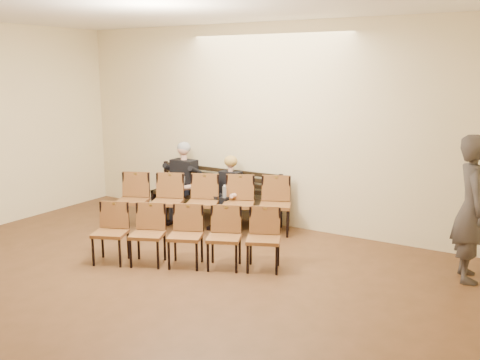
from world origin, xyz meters
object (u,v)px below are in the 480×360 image
Objects in this scene: laptop at (173,189)px; chair_row_back at (185,237)px; passerby at (473,198)px; chair_row_front at (203,203)px; water_bottle at (225,198)px; bag at (227,229)px; seated_woman at (228,195)px; seated_man at (181,180)px; bench at (214,208)px.

chair_row_back is (1.65, -1.83, -0.14)m from laptop.
passerby is 0.74× the size of chair_row_front.
water_bottle is at bearing 8.33° from laptop.
bag is at bearing 74.66° from chair_row_back.
laptop is at bearing 68.61° from passerby.
seated_woman is at bearing 82.57° from chair_row_back.
passerby reaches higher than laptop.
water_bottle is 3.97m from passerby.
seated_man is 3.53× the size of bag.
laptop is 0.96m from chair_row_front.
laptop is (-1.06, -0.19, 0.02)m from seated_woman.
seated_woman is 0.56m from chair_row_front.
chair_row_back is at bearing -51.50° from seated_man.
seated_man is 0.64× the size of passerby.
bench is 2.37× the size of seated_woman.
chair_row_back is (0.46, -1.74, -0.13)m from water_bottle.
seated_man reaches higher than bench.
seated_man is 5.11m from passerby.
passerby reaches higher than water_bottle.
chair_row_front is at bearing 93.18° from chair_row_back.
chair_row_back is (1.61, -2.02, -0.27)m from seated_man.
seated_woman is 2.75× the size of bag.
passerby is at bearing 9.67° from laptop.
chair_row_front is at bearing -107.47° from seated_woman.
passerby is (4.43, -0.60, 0.88)m from bench.
passerby is (5.07, -0.48, 0.40)m from seated_man.
chair_row_front reaches higher than bag.
seated_woman is 0.31m from water_bottle.
passerby is at bearing -5.41° from seated_man.
bench is 11.45× the size of water_bottle.
chair_row_front is at bearing -31.73° from seated_man.
bench is 6.51× the size of bag.
seated_man reaches higher than seated_woman.
bench is at bearing 84.25° from chair_row_front.
chair_row_front is 1.67m from chair_row_back.
seated_woman is 1.08m from laptop.
chair_row_front reaches higher than chair_row_back.
chair_row_front reaches higher than bench.
water_bottle reaches higher than bag.
seated_man is (-0.64, -0.12, 0.48)m from bench.
chair_row_front is (-0.17, -0.53, -0.07)m from seated_woman.
bag is 0.13× the size of chair_row_front.
passerby is (4.05, -0.48, 0.55)m from seated_woman.
seated_man is at bearing 166.00° from water_bottle.
bench is at bearing 135.41° from bag.
passerby is at bearing -7.72° from bench.
laptop is at bearing -155.60° from bench.
water_bottle is 0.10× the size of passerby.
chair_row_back reaches higher than water_bottle.
seated_woman is at bearing 65.09° from passerby.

